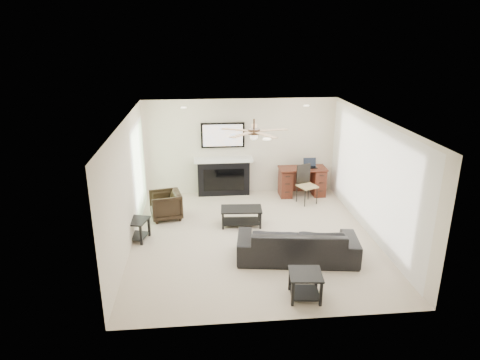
{
  "coord_description": "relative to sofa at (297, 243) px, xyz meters",
  "views": [
    {
      "loc": [
        -1.06,
        -8.03,
        4.09
      ],
      "look_at": [
        -0.25,
        0.34,
        1.17
      ],
      "focal_mm": 32.0,
      "sensor_mm": 36.0,
      "label": 1
    }
  ],
  "objects": [
    {
      "name": "fireplace_unit",
      "position": [
        -1.18,
        3.54,
        0.63
      ],
      "size": [
        1.52,
        0.34,
        1.91
      ],
      "primitive_type": "cube",
      "color": "black",
      "rests_on": "ground"
    },
    {
      "name": "end_table_left",
      "position": [
        -3.15,
        1.1,
        -0.1
      ],
      "size": [
        0.62,
        0.62,
        0.45
      ],
      "primitive_type": "cube",
      "rotation": [
        0.0,
        0.0,
        -0.29
      ],
      "color": "black",
      "rests_on": "ground"
    },
    {
      "name": "desk_chair",
      "position": [
        0.86,
        2.74,
        0.16
      ],
      "size": [
        0.55,
        0.56,
        0.97
      ],
      "primitive_type": "cube",
      "rotation": [
        0.0,
        0.0,
        0.37
      ],
      "color": "black",
      "rests_on": "ground"
    },
    {
      "name": "desk",
      "position": [
        0.86,
        3.29,
        0.05
      ],
      "size": [
        1.22,
        0.56,
        0.76
      ],
      "primitive_type": "cube",
      "color": "#37180D",
      "rests_on": "ground"
    },
    {
      "name": "coffee_table",
      "position": [
        -0.9,
        1.6,
        -0.13
      ],
      "size": [
        0.93,
        0.56,
        0.4
      ],
      "primitive_type": "cube",
      "rotation": [
        0.0,
        0.0,
        -0.06
      ],
      "color": "black",
      "rests_on": "ground"
    },
    {
      "name": "end_table_near",
      "position": [
        -0.15,
        -1.25,
        -0.1
      ],
      "size": [
        0.57,
        0.57,
        0.45
      ],
      "primitive_type": "cube",
      "rotation": [
        0.0,
        0.0,
        -0.1
      ],
      "color": "black",
      "rests_on": "ground"
    },
    {
      "name": "room_shell",
      "position": [
        -0.52,
        1.04,
        1.36
      ],
      "size": [
        5.5,
        5.54,
        2.52
      ],
      "color": "beige",
      "rests_on": "ground"
    },
    {
      "name": "sofa",
      "position": [
        0.0,
        0.0,
        0.0
      ],
      "size": [
        2.35,
        1.19,
        0.66
      ],
      "primitive_type": "imported",
      "rotation": [
        0.0,
        0.0,
        3.0
      ],
      "color": "black",
      "rests_on": "ground"
    },
    {
      "name": "laptop",
      "position": [
        1.06,
        3.27,
        0.55
      ],
      "size": [
        0.33,
        0.24,
        0.23
      ],
      "primitive_type": "cube",
      "color": "black",
      "rests_on": "desk"
    },
    {
      "name": "armchair",
      "position": [
        -2.6,
        2.15,
        -0.01
      ],
      "size": [
        0.82,
        0.81,
        0.63
      ],
      "primitive_type": "imported",
      "rotation": [
        0.0,
        0.0,
        -1.36
      ],
      "color": "black",
      "rests_on": "ground"
    }
  ]
}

